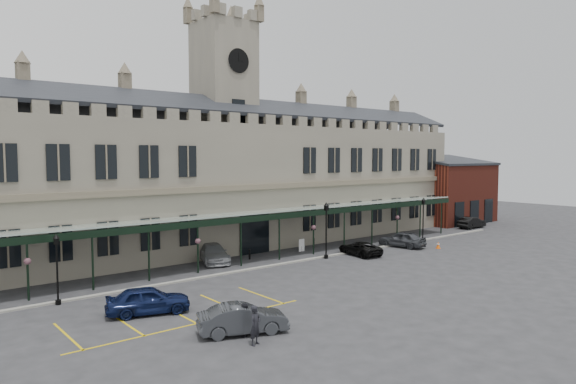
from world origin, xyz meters
TOP-DOWN VIEW (x-y plane):
  - ground at (0.00, 0.00)m, footprint 140.00×140.00m
  - station_building at (0.00, 15.91)m, footprint 60.00×10.36m
  - clock_tower at (0.00, 16.00)m, footprint 5.60×5.60m
  - canopy at (0.00, 7.46)m, footprint 50.00×4.10m
  - brick_annex at (34.00, 12.97)m, footprint 12.40×8.36m
  - kerb at (0.00, 5.50)m, footprint 60.00×0.40m
  - parking_markings at (-14.00, -1.50)m, footprint 16.00×6.00m
  - tree_behind_mid at (8.00, 25.00)m, footprint 6.00×6.00m
  - tree_behind_right at (24.00, 25.00)m, footprint 6.00×6.00m
  - lamp_post_left at (-18.81, 5.11)m, footprint 0.41×0.41m
  - lamp_post_mid at (3.56, 5.04)m, footprint 0.47×0.47m
  - lamp_post_right at (17.97, 5.33)m, footprint 0.44×0.44m
  - traffic_cone at (15.44, 1.67)m, footprint 0.42×0.42m
  - sign_board at (4.09, 8.99)m, footprint 0.68×0.07m
  - bollard_left at (-1.92, 8.97)m, footprint 0.16×0.16m
  - bollard_right at (6.06, 9.46)m, footprint 0.18×0.18m
  - car_left_a at (-15.30, -0.08)m, footprint 5.06×3.21m
  - car_left_b at (-12.92, -6.24)m, footprint 4.85×3.19m
  - car_taxi at (-5.00, 10.00)m, footprint 3.76×5.72m
  - car_van at (7.00, 4.22)m, footprint 2.57×4.69m
  - car_right_a at (13.30, 4.40)m, footprint 2.86×4.94m
  - car_right_b at (30.77, 7.36)m, footprint 4.32×1.51m
  - person_a at (-13.33, -7.92)m, footprint 0.82×0.68m
  - person_b at (-13.08, -6.61)m, footprint 0.92×0.78m

SIDE VIEW (x-z plane):
  - ground at x=0.00m, z-range 0.00..0.00m
  - parking_markings at x=-14.00m, z-range -0.01..0.01m
  - kerb at x=0.00m, z-range 0.00..0.12m
  - traffic_cone at x=15.44m, z-range -0.01..0.66m
  - bollard_left at x=-1.92m, z-range 0.00..0.90m
  - bollard_right at x=6.06m, z-range 0.00..0.99m
  - sign_board at x=4.09m, z-range -0.01..1.16m
  - car_van at x=7.00m, z-range 0.00..1.25m
  - car_right_b at x=30.77m, z-range 0.00..1.42m
  - car_left_b at x=-12.92m, z-range 0.00..1.51m
  - car_taxi at x=-5.00m, z-range 0.00..1.54m
  - car_right_a at x=13.30m, z-range 0.00..1.58m
  - car_left_a at x=-15.30m, z-range 0.00..1.61m
  - person_b at x=-13.08m, z-range 0.00..1.67m
  - person_a at x=-13.33m, z-range 0.00..1.92m
  - canopy at x=0.00m, z-range 0.25..4.55m
  - lamp_post_left at x=-18.81m, z-range 0.40..4.77m
  - lamp_post_right at x=17.97m, z-range 0.43..5.07m
  - lamp_post_mid at x=3.56m, z-range 0.46..5.47m
  - brick_annex at x=34.00m, z-range -0.46..8.77m
  - station_building at x=0.00m, z-range -2.18..15.12m
  - tree_behind_mid at x=8.00m, z-range 4.81..20.81m
  - tree_behind_right at x=24.00m, z-range 4.81..20.81m
  - clock_tower at x=0.00m, z-range 0.71..25.51m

